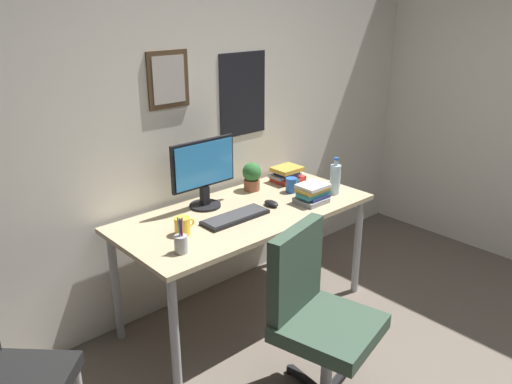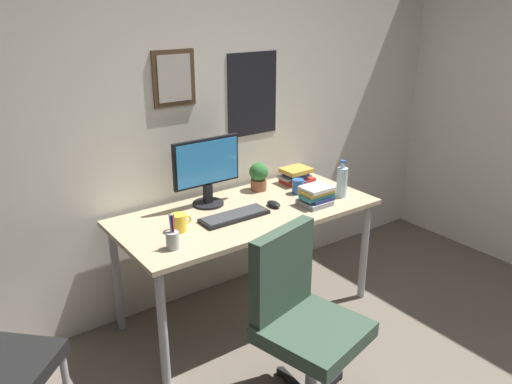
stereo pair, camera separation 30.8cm
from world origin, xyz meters
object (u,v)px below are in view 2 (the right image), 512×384
Objects in this scene: coffee_mug_far at (179,223)px; pen_cup at (173,239)px; coffee_mug_near at (298,186)px; office_chair at (301,314)px; keyboard at (235,216)px; potted_plant at (259,175)px; book_stack_right at (296,175)px; computer_mouse at (274,204)px; book_stack_left at (316,196)px; water_bottle at (342,182)px; monitor at (207,169)px.

pen_cup is (-0.13, -0.18, 0.00)m from coffee_mug_far.
pen_cup is at bearing -167.19° from coffee_mug_near.
coffee_mug_near is 0.58× the size of pen_cup.
keyboard is at bearing 81.30° from office_chair.
coffee_mug_near is at bearing 3.96° from coffee_mug_far.
book_stack_right is at bearing -6.48° from potted_plant.
computer_mouse is 0.51× the size of book_stack_left.
water_bottle is 1.99× the size of coffee_mug_far.
coffee_mug_near is 0.22m from book_stack_right.
office_chair reaches higher than book_stack_right.
computer_mouse is at bearing 150.73° from book_stack_left.
coffee_mug_far is 0.63× the size of pen_cup.
coffee_mug_near is at bearing -126.75° from book_stack_right.
water_bottle reaches higher than potted_plant.
book_stack_right is at bearing 53.25° from coffee_mug_near.
computer_mouse is 0.80m from pen_cup.
monitor is 0.90m from water_bottle.
office_chair is 4.87× the size of potted_plant.
keyboard is at bearing -86.53° from monitor.
coffee_mug_far is (-0.24, 0.79, 0.27)m from office_chair.
keyboard is at bearing 166.43° from book_stack_left.
pen_cup is 0.86× the size of book_stack_right.
water_bottle is 0.24m from book_stack_left.
office_chair is 4.75× the size of pen_cup.
monitor is at bearing 153.11° from water_bottle.
office_chair is 1.14m from water_bottle.
water_bottle is at bearing -80.91° from book_stack_right.
office_chair reaches higher than keyboard.
water_bottle is 1.29× the size of potted_plant.
book_stack_left is (0.54, -0.13, 0.05)m from keyboard.
potted_plant reaches higher than computer_mouse.
coffee_mug_far is at bearing 174.52° from keyboard.
book_stack_right is (1.07, 0.24, 0.00)m from coffee_mug_far.
water_bottle reaches higher than office_chair.
monitor is 0.72m from book_stack_left.
monitor is 0.75m from book_stack_right.
potted_plant is at bearing 19.88° from coffee_mug_far.
monitor reaches higher than office_chair.
potted_plant reaches higher than coffee_mug_far.
monitor is 0.48m from computer_mouse.
potted_plant is (0.52, 1.07, 0.32)m from office_chair.
monitor is 4.18× the size of computer_mouse.
monitor is 1.07× the size of keyboard.
book_stack_left reaches higher than keyboard.
book_stack_right is (0.73, -0.01, -0.19)m from monitor.
book_stack_left is (-0.23, -0.01, -0.04)m from water_bottle.
office_chair is 0.95m from book_stack_left.
water_bottle is (0.79, -0.40, -0.13)m from monitor.
keyboard is 3.91× the size of computer_mouse.
pen_cup is (-0.49, -0.14, 0.04)m from keyboard.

